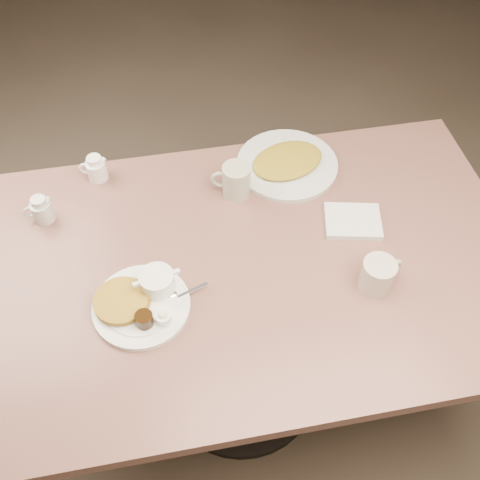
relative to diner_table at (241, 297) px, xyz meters
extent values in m
cube|color=#4C3F33|center=(0.00, 0.00, -0.59)|extent=(7.00, 8.00, 0.02)
cube|color=#84564C|center=(0.00, 0.00, 0.15)|extent=(1.50, 0.90, 0.04)
cylinder|color=black|center=(0.00, 0.00, -0.21)|extent=(0.14, 0.14, 0.69)
cylinder|color=black|center=(0.00, 0.00, -0.57)|extent=(0.56, 0.56, 0.03)
cylinder|color=white|center=(-0.27, -0.09, 0.18)|extent=(0.28, 0.28, 0.01)
cylinder|color=white|center=(-0.27, -0.09, 0.19)|extent=(0.21, 0.21, 0.00)
cylinder|color=#A67E20|center=(-0.31, -0.08, 0.19)|extent=(0.16, 0.16, 0.01)
cylinder|color=#A67E20|center=(-0.31, -0.08, 0.20)|extent=(0.16, 0.16, 0.01)
cylinder|color=white|center=(-0.22, -0.05, 0.21)|extent=(0.10, 0.10, 0.05)
cube|color=white|center=(-0.27, -0.06, 0.23)|extent=(0.02, 0.01, 0.01)
cube|color=white|center=(-0.17, -0.04, 0.23)|extent=(0.02, 0.01, 0.01)
ellipsoid|color=white|center=(-0.23, -0.05, 0.22)|extent=(0.04, 0.04, 0.03)
ellipsoid|color=white|center=(-0.21, -0.05, 0.22)|extent=(0.04, 0.04, 0.02)
cylinder|color=black|center=(-0.26, -0.15, 0.20)|extent=(0.05, 0.05, 0.04)
cylinder|color=white|center=(-0.22, -0.15, 0.20)|extent=(0.05, 0.05, 0.03)
ellipsoid|color=#FCFABC|center=(-0.22, -0.15, 0.21)|extent=(0.03, 0.03, 0.02)
cube|color=white|center=(-0.14, -0.08, 0.19)|extent=(0.09, 0.04, 0.00)
ellipsoid|color=white|center=(-0.19, -0.08, 0.19)|extent=(0.03, 0.03, 0.01)
cylinder|color=beige|center=(0.32, -0.13, 0.21)|extent=(0.10, 0.10, 0.09)
cylinder|color=black|center=(0.32, -0.13, 0.25)|extent=(0.08, 0.08, 0.01)
torus|color=beige|center=(0.36, -0.12, 0.21)|extent=(0.06, 0.03, 0.06)
cube|color=silver|center=(0.33, 0.08, 0.18)|extent=(0.17, 0.15, 0.02)
cylinder|color=#AFAD97|center=(0.03, 0.25, 0.22)|extent=(0.10, 0.10, 0.10)
torus|color=#AFAD97|center=(-0.01, 0.26, 0.22)|extent=(0.06, 0.03, 0.06)
cylinder|color=silver|center=(-0.51, 0.25, 0.20)|extent=(0.07, 0.07, 0.06)
cylinder|color=silver|center=(-0.51, 0.25, 0.24)|extent=(0.05, 0.05, 0.02)
cone|color=silver|center=(-0.49, 0.25, 0.24)|extent=(0.02, 0.02, 0.02)
torus|color=silver|center=(-0.54, 0.25, 0.20)|extent=(0.04, 0.01, 0.04)
cylinder|color=white|center=(-0.36, 0.38, 0.20)|extent=(0.07, 0.07, 0.06)
cylinder|color=white|center=(-0.36, 0.38, 0.24)|extent=(0.05, 0.05, 0.02)
cone|color=white|center=(-0.34, 0.38, 0.24)|extent=(0.02, 0.02, 0.02)
torus|color=white|center=(-0.39, 0.39, 0.20)|extent=(0.04, 0.02, 0.04)
cylinder|color=beige|center=(0.20, 0.33, 0.18)|extent=(0.39, 0.39, 0.01)
ellipsoid|color=olive|center=(0.20, 0.33, 0.19)|extent=(0.26, 0.22, 0.02)
camera|label=1|loc=(-0.16, -0.83, 1.33)|focal=41.10mm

